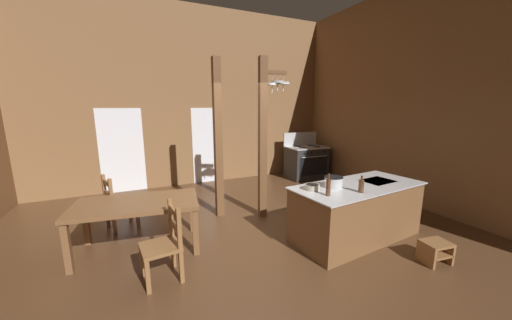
# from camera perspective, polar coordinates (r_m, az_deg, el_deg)

# --- Properties ---
(ground_plane) EXTENTS (8.55, 8.23, 0.10)m
(ground_plane) POSITION_cam_1_polar(r_m,az_deg,el_deg) (4.38, -1.79, -17.99)
(ground_plane) COLOR brown
(wall_back) EXTENTS (8.55, 0.14, 4.60)m
(wall_back) POSITION_cam_1_polar(r_m,az_deg,el_deg) (7.45, -13.65, 12.63)
(wall_back) COLOR brown
(wall_back) RESTS_ON ground_plane
(wall_right) EXTENTS (0.14, 8.23, 4.60)m
(wall_right) POSITION_cam_1_polar(r_m,az_deg,el_deg) (6.47, 32.98, 11.40)
(wall_right) COLOR brown
(wall_right) RESTS_ON ground_plane
(glazed_door_back_left) EXTENTS (1.00, 0.01, 2.05)m
(glazed_door_back_left) POSITION_cam_1_polar(r_m,az_deg,el_deg) (7.31, -26.57, 1.74)
(glazed_door_back_left) COLOR white
(glazed_door_back_left) RESTS_ON ground_plane
(glazed_panel_back_right) EXTENTS (0.84, 0.01, 2.05)m
(glazed_panel_back_right) POSITION_cam_1_polar(r_m,az_deg,el_deg) (7.54, -10.20, 3.02)
(glazed_panel_back_right) COLOR white
(glazed_panel_back_right) RESTS_ON ground_plane
(kitchen_island) EXTENTS (2.24, 1.16, 0.88)m
(kitchen_island) POSITION_cam_1_polar(r_m,az_deg,el_deg) (4.66, 20.51, -10.18)
(kitchen_island) COLOR brown
(kitchen_island) RESTS_ON ground_plane
(stove_range) EXTENTS (1.16, 0.84, 1.32)m
(stove_range) POSITION_cam_1_polar(r_m,az_deg,el_deg) (8.10, 10.58, -0.33)
(stove_range) COLOR #2D2D2D
(stove_range) RESTS_ON ground_plane
(support_post_with_pot_rack) EXTENTS (0.59, 0.27, 2.95)m
(support_post_with_pot_rack) POSITION_cam_1_polar(r_m,az_deg,el_deg) (4.96, 1.78, 5.74)
(support_post_with_pot_rack) COLOR brown
(support_post_with_pot_rack) RESTS_ON ground_plane
(support_post_center) EXTENTS (0.14, 0.14, 2.95)m
(support_post_center) POSITION_cam_1_polar(r_m,az_deg,el_deg) (5.06, -8.07, 4.23)
(support_post_center) COLOR brown
(support_post_center) RESTS_ON ground_plane
(step_stool) EXTENTS (0.40, 0.33, 0.30)m
(step_stool) POSITION_cam_1_polar(r_m,az_deg,el_deg) (4.54, 33.80, -15.64)
(step_stool) COLOR olive
(step_stool) RESTS_ON ground_plane
(dining_table) EXTENTS (1.81, 1.13, 0.74)m
(dining_table) POSITION_cam_1_polar(r_m,az_deg,el_deg) (4.31, -23.93, -9.21)
(dining_table) COLOR brown
(dining_table) RESTS_ON ground_plane
(ladderback_chair_near_window) EXTENTS (0.49, 0.49, 0.95)m
(ladderback_chair_near_window) POSITION_cam_1_polar(r_m,az_deg,el_deg) (3.58, -18.83, -16.55)
(ladderback_chair_near_window) COLOR olive
(ladderback_chair_near_window) RESTS_ON ground_plane
(ladderback_chair_by_post) EXTENTS (0.56, 0.56, 0.95)m
(ladderback_chair_by_post) POSITION_cam_1_polar(r_m,az_deg,el_deg) (5.26, -27.27, -8.15)
(ladderback_chair_by_post) COLOR olive
(ladderback_chair_by_post) RESTS_ON ground_plane
(stockpot_on_counter) EXTENTS (0.35, 0.28, 0.17)m
(stockpot_on_counter) POSITION_cam_1_polar(r_m,az_deg,el_deg) (4.24, 16.13, -4.52)
(stockpot_on_counter) COLOR silver
(stockpot_on_counter) RESTS_ON kitchen_island
(mixing_bowl_on_counter) EXTENTS (0.22, 0.22, 0.08)m
(mixing_bowl_on_counter) POSITION_cam_1_polar(r_m,az_deg,el_deg) (4.06, 11.83, -5.64)
(mixing_bowl_on_counter) COLOR #B2A893
(mixing_bowl_on_counter) RESTS_ON kitchen_island
(bottle_tall_on_counter) EXTENTS (0.06, 0.06, 0.31)m
(bottle_tall_on_counter) POSITION_cam_1_polar(r_m,az_deg,el_deg) (3.82, 15.10, -5.55)
(bottle_tall_on_counter) COLOR #56331E
(bottle_tall_on_counter) RESTS_ON kitchen_island
(bottle_short_on_counter) EXTENTS (0.07, 0.07, 0.24)m
(bottle_short_on_counter) POSITION_cam_1_polar(r_m,az_deg,el_deg) (4.12, 21.44, -5.12)
(bottle_short_on_counter) COLOR #56331E
(bottle_short_on_counter) RESTS_ON kitchen_island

